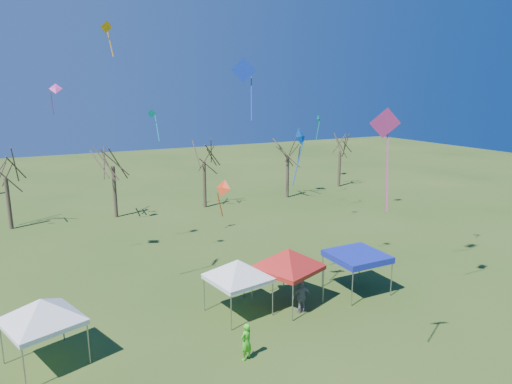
# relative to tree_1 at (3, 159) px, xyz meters

# --- Properties ---
(ground) EXTENTS (140.00, 140.00, 0.00)m
(ground) POSITION_rel_tree_1_xyz_m (10.77, -24.65, -5.79)
(ground) COLOR #304D18
(ground) RESTS_ON ground
(tree_1) EXTENTS (3.42, 3.42, 7.54)m
(tree_1) POSITION_rel_tree_1_xyz_m (0.00, 0.00, 0.00)
(tree_1) COLOR #3D2D21
(tree_1) RESTS_ON ground
(tree_2) EXTENTS (3.71, 3.71, 8.18)m
(tree_2) POSITION_rel_tree_1_xyz_m (8.40, -0.27, 0.50)
(tree_2) COLOR #3D2D21
(tree_2) RESTS_ON ground
(tree_3) EXTENTS (3.59, 3.59, 7.91)m
(tree_3) POSITION_rel_tree_1_xyz_m (16.80, -0.60, 0.29)
(tree_3) COLOR #3D2D21
(tree_3) RESTS_ON ground
(tree_4) EXTENTS (3.58, 3.58, 7.89)m
(tree_4) POSITION_rel_tree_1_xyz_m (26.12, -0.65, 0.27)
(tree_4) COLOR #3D2D21
(tree_4) RESTS_ON ground
(tree_5) EXTENTS (3.39, 3.39, 7.46)m
(tree_5) POSITION_rel_tree_1_xyz_m (34.49, 1.42, -0.06)
(tree_5) COLOR #3D2D21
(tree_5) RESTS_ON ground
(tent_white_west) EXTENTS (3.65, 3.65, 3.40)m
(tent_white_west) POSITION_rel_tree_1_xyz_m (1.55, -22.16, -3.05)
(tent_white_west) COLOR gray
(tent_white_west) RESTS_ON ground
(tent_white_mid) EXTENTS (3.75, 3.75, 3.36)m
(tent_white_mid) POSITION_rel_tree_1_xyz_m (10.55, -21.77, -3.08)
(tent_white_mid) COLOR gray
(tent_white_mid) RESTS_ON ground
(tent_red) EXTENTS (3.81, 3.81, 3.61)m
(tent_red) POSITION_rel_tree_1_xyz_m (13.36, -22.02, -2.88)
(tent_red) COLOR gray
(tent_red) RESTS_ON ground
(tent_blue) EXTENTS (2.91, 2.91, 2.28)m
(tent_blue) POSITION_rel_tree_1_xyz_m (17.59, -22.46, -3.69)
(tent_blue) COLOR gray
(tent_blue) RESTS_ON ground
(person_grey) EXTENTS (1.07, 0.47, 1.80)m
(person_grey) POSITION_rel_tree_1_xyz_m (13.48, -23.18, -4.89)
(person_grey) COLOR slate
(person_grey) RESTS_ON ground
(person_green) EXTENTS (0.70, 0.59, 1.65)m
(person_green) POSITION_rel_tree_1_xyz_m (9.13, -25.66, -4.97)
(person_green) COLOR #42D622
(person_green) RESTS_ON ground
(kite_12) EXTENTS (0.90, 0.58, 2.85)m
(kite_12) POSITION_rel_tree_1_xyz_m (28.90, -2.10, 2.43)
(kite_12) COLOR #0BAB92
(kite_12) RESTS_ON ground
(kite_22) EXTENTS (0.87, 0.88, 2.83)m
(kite_22) POSITION_rel_tree_1_xyz_m (11.90, -1.08, 3.29)
(kite_22) COLOR #0DC3C2
(kite_22) RESTS_ON ground
(kite_17) EXTENTS (1.12, 0.84, 3.28)m
(kite_17) POSITION_rel_tree_1_xyz_m (15.21, -20.09, 2.84)
(kite_17) COLOR blue
(kite_17) RESTS_ON ground
(kite_24) EXTENTS (0.90, 0.67, 2.15)m
(kite_24) POSITION_rel_tree_1_xyz_m (6.77, -11.14, 9.11)
(kite_24) COLOR #FFA50D
(kite_24) RESTS_ON ground
(kite_27) EXTENTS (1.11, 0.85, 2.74)m
(kite_27) POSITION_rel_tree_1_xyz_m (10.52, -22.66, 6.23)
(kite_27) COLOR #1435D4
(kite_27) RESTS_ON ground
(kite_13) EXTENTS (1.02, 0.78, 2.34)m
(kite_13) POSITION_rel_tree_1_xyz_m (4.07, -3.95, 5.48)
(kite_13) COLOR #D22E90
(kite_13) RESTS_ON ground
(kite_5) EXTENTS (1.15, 0.77, 3.53)m
(kite_5) POSITION_rel_tree_1_xyz_m (12.28, -29.77, 4.29)
(kite_5) COLOR #F837A0
(kite_5) RESTS_ON ground
(kite_1) EXTENTS (0.72, 0.89, 1.88)m
(kite_1) POSITION_rel_tree_1_xyz_m (9.80, -21.78, 0.83)
(kite_1) COLOR red
(kite_1) RESTS_ON ground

